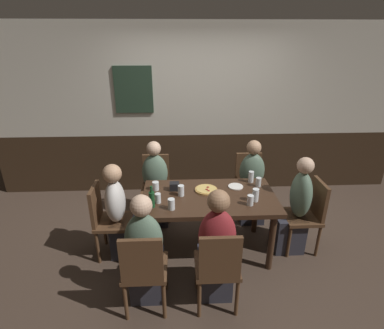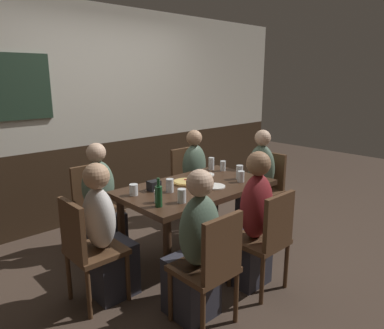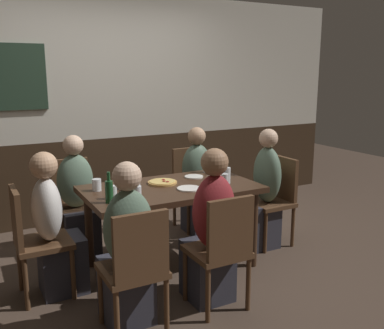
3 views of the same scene
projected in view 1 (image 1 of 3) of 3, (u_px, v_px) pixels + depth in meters
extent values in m
plane|color=#423328|center=(208.00, 249.00, 3.62)|extent=(12.00, 12.00, 0.00)
cube|color=#332316|center=(199.00, 161.00, 4.95)|extent=(6.40, 0.10, 0.95)
cube|color=beige|center=(200.00, 81.00, 4.44)|extent=(6.40, 0.10, 1.65)
cube|color=#233828|center=(134.00, 90.00, 4.38)|extent=(0.56, 0.03, 0.68)
cube|color=#382316|center=(209.00, 198.00, 3.34)|extent=(1.49, 0.85, 0.05)
cylinder|color=#382316|center=(151.00, 246.00, 3.14)|extent=(0.07, 0.07, 0.69)
cylinder|color=#382316|center=(271.00, 242.00, 3.19)|extent=(0.07, 0.07, 0.69)
cylinder|color=#382316|center=(155.00, 211.00, 3.77)|extent=(0.07, 0.07, 0.69)
cylinder|color=#382316|center=(256.00, 209.00, 3.83)|extent=(0.07, 0.07, 0.69)
cube|color=#513521|center=(114.00, 222.00, 3.40)|extent=(0.40, 0.40, 0.04)
cube|color=#513521|center=(95.00, 204.00, 3.30)|extent=(0.04, 0.36, 0.43)
cylinder|color=#513521|center=(133.00, 229.00, 3.65)|extent=(0.04, 0.04, 0.41)
cylinder|color=#513521|center=(128.00, 247.00, 3.34)|extent=(0.04, 0.04, 0.41)
cylinder|color=#513521|center=(105.00, 230.00, 3.64)|extent=(0.04, 0.04, 0.41)
cylinder|color=#513521|center=(98.00, 248.00, 3.33)|extent=(0.04, 0.04, 0.41)
cube|color=#513521|center=(217.00, 266.00, 2.75)|extent=(0.40, 0.40, 0.04)
cube|color=#513521|center=(220.00, 259.00, 2.49)|extent=(0.36, 0.04, 0.43)
cylinder|color=#513521|center=(197.00, 272.00, 2.98)|extent=(0.04, 0.04, 0.41)
cylinder|color=#513521|center=(231.00, 271.00, 3.00)|extent=(0.04, 0.04, 0.41)
cylinder|color=#513521|center=(199.00, 299.00, 2.67)|extent=(0.04, 0.04, 0.41)
cylinder|color=#513521|center=(237.00, 298.00, 2.69)|extent=(0.04, 0.04, 0.41)
cube|color=#513521|center=(145.00, 268.00, 2.72)|extent=(0.40, 0.40, 0.04)
cube|color=#513521|center=(141.00, 261.00, 2.46)|extent=(0.36, 0.04, 0.43)
cylinder|color=#513521|center=(131.00, 274.00, 2.96)|extent=(0.04, 0.04, 0.41)
cylinder|color=#513521|center=(165.00, 273.00, 2.97)|extent=(0.04, 0.04, 0.41)
cylinder|color=#513521|center=(126.00, 302.00, 2.64)|extent=(0.04, 0.04, 0.41)
cylinder|color=#513521|center=(164.00, 301.00, 2.66)|extent=(0.04, 0.04, 0.41)
cube|color=#513521|center=(250.00, 188.00, 4.18)|extent=(0.40, 0.40, 0.04)
cube|color=#513521|center=(248.00, 167.00, 4.25)|extent=(0.36, 0.04, 0.43)
cylinder|color=#513521|center=(263.00, 207.00, 4.12)|extent=(0.04, 0.04, 0.41)
cylinder|color=#513521|center=(239.00, 208.00, 4.10)|extent=(0.04, 0.04, 0.41)
cylinder|color=#513521|center=(257.00, 196.00, 4.43)|extent=(0.04, 0.04, 0.41)
cylinder|color=#513521|center=(235.00, 196.00, 4.42)|extent=(0.04, 0.04, 0.41)
cube|color=#513521|center=(156.00, 190.00, 4.12)|extent=(0.40, 0.40, 0.04)
cube|color=#513521|center=(156.00, 169.00, 4.20)|extent=(0.36, 0.04, 0.43)
cylinder|color=#513521|center=(169.00, 210.00, 4.06)|extent=(0.04, 0.04, 0.41)
cylinder|color=#513521|center=(143.00, 210.00, 4.05)|extent=(0.04, 0.04, 0.41)
cylinder|color=#513521|center=(169.00, 198.00, 4.38)|extent=(0.04, 0.04, 0.41)
cylinder|color=#513521|center=(146.00, 198.00, 4.36)|extent=(0.04, 0.04, 0.41)
cube|color=#513521|center=(301.00, 217.00, 3.50)|extent=(0.40, 0.40, 0.04)
cube|color=#513521|center=(319.00, 199.00, 3.41)|extent=(0.04, 0.36, 0.43)
cylinder|color=#513521|center=(289.00, 242.00, 3.42)|extent=(0.04, 0.04, 0.41)
cylinder|color=#513521|center=(280.00, 225.00, 3.73)|extent=(0.04, 0.04, 0.41)
cylinder|color=#513521|center=(318.00, 241.00, 3.43)|extent=(0.04, 0.04, 0.41)
cylinder|color=#513521|center=(306.00, 224.00, 3.75)|extent=(0.04, 0.04, 0.41)
cube|color=#2D2D38|center=(127.00, 236.00, 3.49)|extent=(0.34, 0.32, 0.45)
ellipsoid|color=silver|center=(115.00, 201.00, 3.30)|extent=(0.22, 0.34, 0.49)
sphere|color=tan|center=(112.00, 174.00, 3.17)|extent=(0.20, 0.20, 0.20)
cube|color=#2D2D38|center=(214.00, 273.00, 2.95)|extent=(0.32, 0.34, 0.45)
ellipsoid|color=maroon|center=(217.00, 237.00, 2.67)|extent=(0.34, 0.22, 0.55)
sphere|color=#936B4C|center=(219.00, 201.00, 2.53)|extent=(0.20, 0.20, 0.20)
cube|color=#2D2D38|center=(148.00, 275.00, 2.92)|extent=(0.32, 0.34, 0.45)
ellipsoid|color=#56705B|center=(144.00, 240.00, 2.65)|extent=(0.34, 0.22, 0.53)
sphere|color=#DBB293|center=(141.00, 206.00, 2.51)|extent=(0.19, 0.19, 0.19)
cube|color=#2D2D38|center=(251.00, 205.00, 4.14)|extent=(0.32, 0.34, 0.45)
ellipsoid|color=#56705B|center=(252.00, 171.00, 4.04)|extent=(0.34, 0.22, 0.51)
sphere|color=tan|center=(254.00, 147.00, 3.90)|extent=(0.19, 0.19, 0.19)
cube|color=#2D2D38|center=(156.00, 207.00, 4.08)|extent=(0.32, 0.34, 0.45)
ellipsoid|color=#56705B|center=(155.00, 173.00, 3.98)|extent=(0.34, 0.22, 0.51)
sphere|color=#DBB293|center=(154.00, 149.00, 3.84)|extent=(0.19, 0.19, 0.19)
cube|color=#2D2D38|center=(287.00, 232.00, 3.57)|extent=(0.34, 0.32, 0.45)
ellipsoid|color=#56705B|center=(301.00, 195.00, 3.38)|extent=(0.22, 0.34, 0.55)
sphere|color=#DBB293|center=(306.00, 166.00, 3.24)|extent=(0.18, 0.18, 0.18)
cylinder|color=tan|center=(206.00, 190.00, 3.44)|extent=(0.26, 0.26, 0.02)
cylinder|color=#DBB760|center=(206.00, 189.00, 3.44)|extent=(0.23, 0.23, 0.01)
cylinder|color=maroon|center=(209.00, 191.00, 3.38)|extent=(0.03, 0.03, 0.00)
cylinder|color=maroon|center=(208.00, 187.00, 3.46)|extent=(0.03, 0.03, 0.00)
cylinder|color=maroon|center=(207.00, 189.00, 3.41)|extent=(0.03, 0.03, 0.00)
cylinder|color=silver|center=(181.00, 191.00, 3.31)|extent=(0.07, 0.07, 0.12)
cylinder|color=#C6842D|center=(181.00, 192.00, 3.32)|extent=(0.06, 0.06, 0.09)
cylinder|color=silver|center=(158.00, 198.00, 3.17)|extent=(0.06, 0.06, 0.11)
cylinder|color=gold|center=(158.00, 200.00, 3.18)|extent=(0.06, 0.06, 0.05)
cylinder|color=silver|center=(156.00, 186.00, 3.44)|extent=(0.08, 0.08, 0.10)
cylinder|color=#B26623|center=(156.00, 187.00, 3.44)|extent=(0.07, 0.07, 0.07)
cylinder|color=silver|center=(250.00, 200.00, 3.13)|extent=(0.07, 0.07, 0.11)
cylinder|color=#C6842D|center=(250.00, 201.00, 3.13)|extent=(0.06, 0.06, 0.09)
cylinder|color=silver|center=(171.00, 204.00, 3.05)|extent=(0.07, 0.07, 0.12)
cylinder|color=#C6842D|center=(171.00, 207.00, 3.06)|extent=(0.06, 0.06, 0.06)
cylinder|color=silver|center=(255.00, 195.00, 3.20)|extent=(0.07, 0.07, 0.14)
cylinder|color=gold|center=(255.00, 199.00, 3.21)|extent=(0.06, 0.06, 0.06)
cylinder|color=silver|center=(258.00, 182.00, 3.52)|extent=(0.06, 0.06, 0.11)
cylinder|color=#331E14|center=(258.00, 184.00, 3.53)|extent=(0.05, 0.05, 0.07)
cylinder|color=silver|center=(251.00, 177.00, 3.62)|extent=(0.06, 0.06, 0.14)
cylinder|color=silver|center=(251.00, 178.00, 3.63)|extent=(0.06, 0.06, 0.10)
cylinder|color=#194723|center=(152.00, 200.00, 3.08)|extent=(0.06, 0.06, 0.17)
cylinder|color=#194723|center=(151.00, 189.00, 3.03)|extent=(0.03, 0.03, 0.07)
cylinder|color=white|center=(220.00, 202.00, 3.19)|extent=(0.20, 0.20, 0.01)
cylinder|color=white|center=(236.00, 186.00, 3.52)|extent=(0.18, 0.18, 0.01)
cube|color=black|center=(174.00, 186.00, 3.44)|extent=(0.11, 0.09, 0.09)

